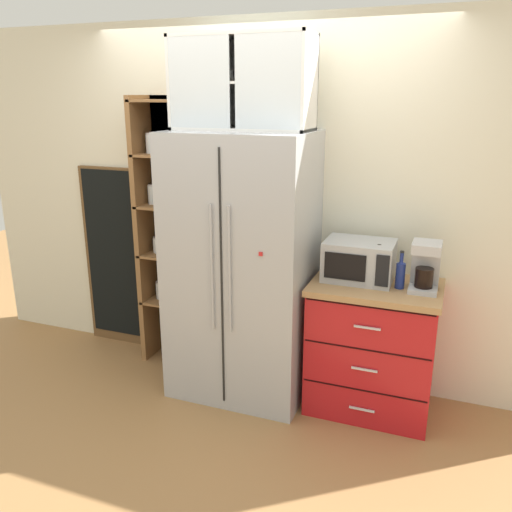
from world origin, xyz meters
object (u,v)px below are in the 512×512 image
refrigerator (242,267)px  mug_navy (376,278)px  microwave (359,260)px  bottle_green (378,267)px  chalkboard_menu (117,258)px  bottle_cobalt (401,272)px  mug_charcoal (376,279)px  coffee_maker (425,266)px

refrigerator → mug_navy: bearing=1.9°
microwave → bottle_green: 0.13m
mug_navy → chalkboard_menu: chalkboard_menu is taller
refrigerator → chalkboard_menu: 1.30m
refrigerator → bottle_green: 0.91m
microwave → bottle_cobalt: size_ratio=1.82×
chalkboard_menu → bottle_green: bearing=-6.5°
microwave → bottle_green: same height
bottle_cobalt → bottle_green: 0.15m
microwave → refrigerator: bearing=-171.7°
mug_navy → refrigerator: bearing=-178.1°
microwave → mug_charcoal: 0.18m
mug_charcoal → mug_navy: bearing=90.2°
mug_charcoal → bottle_green: bearing=92.0°
refrigerator → mug_navy: 0.90m
bottle_green → refrigerator: bearing=-175.4°
bottle_cobalt → coffee_maker: bearing=10.5°
coffee_maker → mug_navy: bearing=-171.8°
bottle_green → mug_navy: bearing=-87.8°
microwave → mug_charcoal: size_ratio=3.69×
microwave → bottle_cobalt: microwave is taller
mug_charcoal → chalkboard_menu: bearing=172.2°
refrigerator → coffee_maker: 1.19m
refrigerator → bottle_cobalt: bearing=2.4°
bottle_green → chalkboard_menu: size_ratio=0.17×
mug_charcoal → bottle_green: size_ratio=0.46×
coffee_maker → chalkboard_menu: size_ratio=0.21×
mug_charcoal → bottle_cobalt: 0.15m
mug_charcoal → chalkboard_menu: (-2.15, 0.29, -0.18)m
bottle_green → chalkboard_menu: chalkboard_menu is taller
refrigerator → chalkboard_menu: refrigerator is taller
refrigerator → mug_navy: size_ratio=15.93×
chalkboard_menu → mug_charcoal: bearing=-7.8°
mug_navy → bottle_cobalt: 0.15m
coffee_maker → bottle_green: (-0.29, 0.00, -0.04)m
bottle_green → coffee_maker: bearing=-0.5°
refrigerator → coffee_maker: refrigerator is taller
refrigerator → microwave: size_ratio=4.15×
refrigerator → bottle_green: bearing=4.6°
refrigerator → coffee_maker: bearing=3.4°
chalkboard_menu → mug_navy: bearing=-7.6°
mug_navy → bottle_cobalt: bearing=5.8°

